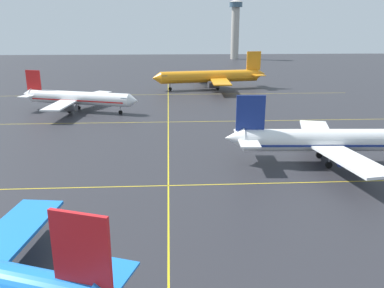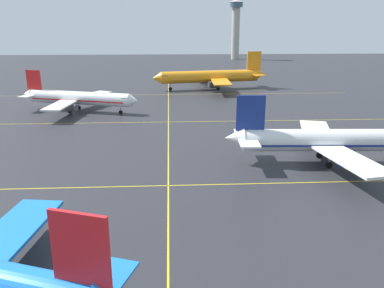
{
  "view_description": "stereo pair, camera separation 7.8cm",
  "coord_description": "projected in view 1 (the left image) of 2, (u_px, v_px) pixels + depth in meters",
  "views": [
    {
      "loc": [
        0.34,
        -15.52,
        21.86
      ],
      "look_at": [
        3.74,
        42.98,
        4.18
      ],
      "focal_mm": 36.92,
      "sensor_mm": 36.0,
      "label": 1
    },
    {
      "loc": [
        0.41,
        -15.52,
        21.86
      ],
      "look_at": [
        3.74,
        42.98,
        4.18
      ],
      "focal_mm": 36.92,
      "sensor_mm": 36.0,
      "label": 2
    }
  ],
  "objects": [
    {
      "name": "airliner_second_row",
      "position": [
        334.0,
        140.0,
        64.22
      ],
      "size": [
        36.33,
        31.32,
        11.3
      ],
      "color": "white",
      "rests_on": "ground"
    },
    {
      "name": "airliner_far_left_stand",
      "position": [
        211.0,
        77.0,
        139.49
      ],
      "size": [
        41.48,
        35.31,
        12.93
      ],
      "color": "orange",
      "rests_on": "ground"
    },
    {
      "name": "airliner_third_row",
      "position": [
        78.0,
        98.0,
        103.16
      ],
      "size": [
        32.83,
        28.07,
        10.46
      ],
      "color": "white",
      "rests_on": "ground"
    },
    {
      "name": "control_tower",
      "position": [
        235.0,
        25.0,
        259.35
      ],
      "size": [
        8.82,
        8.82,
        38.06
      ],
      "color": "#ADA89E",
      "rests_on": "ground"
    },
    {
      "name": "taxiway_markings",
      "position": [
        168.0,
        146.0,
        74.48
      ],
      "size": [
        119.69,
        169.63,
        0.01
      ],
      "color": "yellow",
      "rests_on": "ground"
    }
  ]
}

